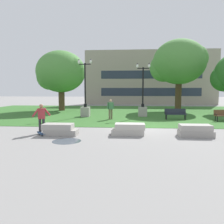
# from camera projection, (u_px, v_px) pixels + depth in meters

# --- Properties ---
(ground_plane) EXTENTS (140.00, 140.00, 0.00)m
(ground_plane) POSITION_uv_depth(u_px,v_px,m) (144.00, 128.00, 14.48)
(ground_plane) COLOR gray
(grass_lawn) EXTENTS (40.00, 20.00, 0.02)m
(grass_lawn) POSITION_uv_depth(u_px,v_px,m) (138.00, 113.00, 24.41)
(grass_lawn) COLOR #336628
(grass_lawn) RESTS_ON ground
(concrete_block_center) EXTENTS (1.92, 0.90, 0.64)m
(concrete_block_center) POSITION_uv_depth(u_px,v_px,m) (60.00, 130.00, 12.23)
(concrete_block_center) COLOR #9E9991
(concrete_block_center) RESTS_ON ground
(concrete_block_left) EXTENTS (1.85, 0.90, 0.64)m
(concrete_block_left) POSITION_uv_depth(u_px,v_px,m) (129.00, 129.00, 12.30)
(concrete_block_left) COLOR #B2ADA3
(concrete_block_left) RESTS_ON ground
(concrete_block_right) EXTENTS (1.80, 0.90, 0.64)m
(concrete_block_right) POSITION_uv_depth(u_px,v_px,m) (195.00, 131.00, 11.88)
(concrete_block_right) COLOR #9E9991
(concrete_block_right) RESTS_ON ground
(person_skateboarder) EXTENTS (0.90, 0.78, 1.71)m
(person_skateboarder) POSITION_uv_depth(u_px,v_px,m) (42.00, 117.00, 12.63)
(person_skateboarder) COLOR #28282D
(person_skateboarder) RESTS_ON ground
(skateboard) EXTENTS (0.79, 0.93, 0.14)m
(skateboard) POSITION_uv_depth(u_px,v_px,m) (41.00, 134.00, 12.21)
(skateboard) COLOR #2D4C75
(skateboard) RESTS_ON ground
(puddle) EXTENTS (1.43, 1.43, 0.01)m
(puddle) POSITION_uv_depth(u_px,v_px,m) (67.00, 141.00, 10.78)
(puddle) COLOR #47515B
(puddle) RESTS_ON ground
(park_bench_near_left) EXTENTS (1.81, 0.57, 0.90)m
(park_bench_near_left) POSITION_uv_depth(u_px,v_px,m) (175.00, 113.00, 18.67)
(park_bench_near_left) COLOR #1E232D
(park_bench_near_left) RESTS_ON grass_lawn
(lamp_post_center) EXTENTS (1.32, 0.80, 5.40)m
(lamp_post_center) POSITION_uv_depth(u_px,v_px,m) (85.00, 105.00, 20.68)
(lamp_post_center) COLOR gray
(lamp_post_center) RESTS_ON grass_lawn
(lamp_post_right) EXTENTS (1.32, 0.80, 5.02)m
(lamp_post_right) POSITION_uv_depth(u_px,v_px,m) (143.00, 106.00, 20.79)
(lamp_post_right) COLOR gray
(lamp_post_right) RESTS_ON grass_lawn
(tree_far_left) EXTENTS (6.64, 6.33, 8.59)m
(tree_far_left) POSITION_uv_depth(u_px,v_px,m) (179.00, 63.00, 26.40)
(tree_far_left) COLOR #42301E
(tree_far_left) RESTS_ON grass_lawn
(tree_far_right) EXTENTS (6.21, 5.91, 7.25)m
(tree_far_right) POSITION_uv_depth(u_px,v_px,m) (60.00, 72.00, 26.59)
(tree_far_right) COLOR #4C3823
(tree_far_right) RESTS_ON grass_lawn
(person_bystander_near_lawn) EXTENTS (0.63, 0.41, 1.71)m
(person_bystander_near_lawn) POSITION_uv_depth(u_px,v_px,m) (111.00, 108.00, 18.70)
(person_bystander_near_lawn) COLOR brown
(person_bystander_near_lawn) RESTS_ON grass_lawn
(building_facade_distant) EXTENTS (23.02, 1.03, 9.46)m
(building_facade_distant) POSITION_uv_depth(u_px,v_px,m) (151.00, 77.00, 38.11)
(building_facade_distant) COLOR gray
(building_facade_distant) RESTS_ON ground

